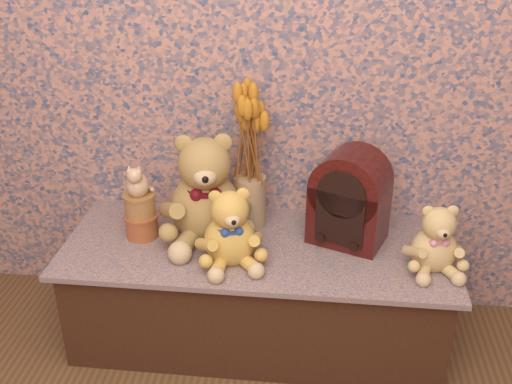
# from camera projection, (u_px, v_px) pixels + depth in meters

# --- Properties ---
(display_shelf) EXTENTS (1.42, 0.58, 0.42)m
(display_shelf) POSITION_uv_depth(u_px,v_px,m) (257.00, 290.00, 2.30)
(display_shelf) COLOR #364270
(display_shelf) RESTS_ON ground
(teddy_large) EXTENTS (0.42, 0.47, 0.44)m
(teddy_large) POSITION_uv_depth(u_px,v_px,m) (205.00, 182.00, 2.17)
(teddy_large) COLOR #A57740
(teddy_large) RESTS_ON display_shelf
(teddy_medium) EXTENTS (0.31, 0.34, 0.30)m
(teddy_medium) POSITION_uv_depth(u_px,v_px,m) (229.00, 222.00, 2.04)
(teddy_medium) COLOR gold
(teddy_medium) RESTS_ON display_shelf
(teddy_small) EXTENTS (0.24, 0.27, 0.26)m
(teddy_small) POSITION_uv_depth(u_px,v_px,m) (436.00, 234.00, 2.01)
(teddy_small) COLOR #E2B26B
(teddy_small) RESTS_ON display_shelf
(cathedral_radio) EXTENTS (0.31, 0.27, 0.36)m
(cathedral_radio) POSITION_uv_depth(u_px,v_px,m) (350.00, 197.00, 2.15)
(cathedral_radio) COLOR #330A09
(cathedral_radio) RESTS_ON display_shelf
(ceramic_vase) EXTENTS (0.14, 0.14, 0.20)m
(ceramic_vase) POSITION_uv_depth(u_px,v_px,m) (250.00, 201.00, 2.29)
(ceramic_vase) COLOR tan
(ceramic_vase) RESTS_ON display_shelf
(dried_stalks) EXTENTS (0.27, 0.27, 0.43)m
(dried_stalks) POSITION_uv_depth(u_px,v_px,m) (250.00, 123.00, 2.15)
(dried_stalks) COLOR orange
(dried_stalks) RESTS_ON ceramic_vase
(biscuit_tin_lower) EXTENTS (0.12, 0.12, 0.09)m
(biscuit_tin_lower) POSITION_uv_depth(u_px,v_px,m) (142.00, 226.00, 2.23)
(biscuit_tin_lower) COLOR #C07C38
(biscuit_tin_lower) RESTS_ON display_shelf
(biscuit_tin_upper) EXTENTS (0.13, 0.13, 0.09)m
(biscuit_tin_upper) POSITION_uv_depth(u_px,v_px,m) (140.00, 205.00, 2.19)
(biscuit_tin_upper) COLOR tan
(biscuit_tin_upper) RESTS_ON biscuit_tin_lower
(cat_figurine) EXTENTS (0.10, 0.11, 0.13)m
(cat_figurine) POSITION_uv_depth(u_px,v_px,m) (137.00, 178.00, 2.14)
(cat_figurine) COLOR silver
(cat_figurine) RESTS_ON biscuit_tin_upper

